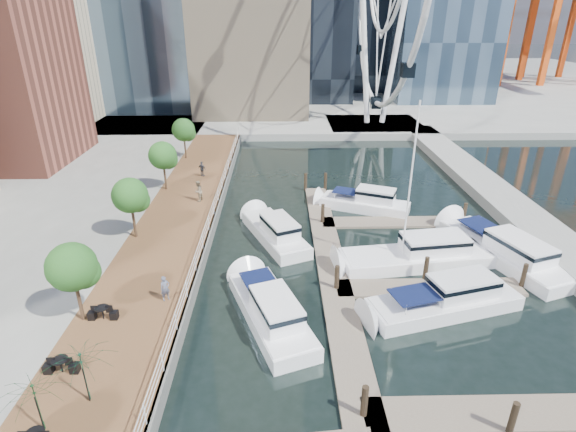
% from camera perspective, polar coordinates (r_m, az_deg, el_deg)
% --- Properties ---
extents(ground, '(520.00, 520.00, 0.00)m').
position_cam_1_polar(ground, '(23.02, 0.71, -20.62)').
color(ground, black).
rests_on(ground, ground).
extents(boardwalk, '(6.00, 60.00, 1.00)m').
position_cam_1_polar(boardwalk, '(36.03, -14.52, -2.46)').
color(boardwalk, brown).
rests_on(boardwalk, ground).
extents(seawall, '(0.25, 60.00, 1.00)m').
position_cam_1_polar(seawall, '(35.45, -9.80, -2.46)').
color(seawall, '#595954').
rests_on(seawall, ground).
extents(land_far, '(200.00, 114.00, 1.00)m').
position_cam_1_polar(land_far, '(119.33, -0.88, 16.73)').
color(land_far, gray).
rests_on(land_far, ground).
extents(breakwater, '(4.00, 60.00, 1.00)m').
position_cam_1_polar(breakwater, '(44.60, 26.46, 0.96)').
color(breakwater, gray).
rests_on(breakwater, ground).
extents(pier, '(14.00, 12.00, 1.00)m').
position_cam_1_polar(pier, '(71.58, 10.87, 11.18)').
color(pier, gray).
rests_on(pier, ground).
extents(railing, '(0.10, 60.00, 1.05)m').
position_cam_1_polar(railing, '(35.02, -10.08, -0.97)').
color(railing, white).
rests_on(railing, boardwalk).
extents(floating_docks, '(16.00, 34.00, 2.60)m').
position_cam_1_polar(floating_docks, '(31.81, 14.72, -6.29)').
color(floating_docks, '#6D6051').
rests_on(floating_docks, ground).
extents(street_trees, '(2.60, 42.60, 4.60)m').
position_cam_1_polar(street_trees, '(34.31, -19.43, 2.46)').
color(street_trees, '#3F2B1C').
rests_on(street_trees, ground).
extents(cafe_tables, '(2.50, 13.70, 0.74)m').
position_cam_1_polar(cafe_tables, '(22.85, -28.01, -19.87)').
color(cafe_tables, black).
rests_on(cafe_tables, ground).
extents(yacht_foreground, '(10.49, 5.31, 2.15)m').
position_cam_1_polar(yacht_foreground, '(29.05, 19.06, -11.27)').
color(yacht_foreground, white).
rests_on(yacht_foreground, ground).
extents(pedestrian_near, '(0.67, 0.63, 1.55)m').
position_cam_1_polar(pedestrian_near, '(27.20, -15.34, -8.85)').
color(pedestrian_near, '#52576D').
rests_on(pedestrian_near, boardwalk).
extents(pedestrian_mid, '(0.96, 1.09, 1.88)m').
position_cam_1_polar(pedestrian_mid, '(40.48, -11.35, 3.11)').
color(pedestrian_mid, '#85765C').
rests_on(pedestrian_mid, boardwalk).
extents(pedestrian_far, '(0.97, 0.78, 1.55)m').
position_cam_1_polar(pedestrian_far, '(46.94, -10.85, 5.90)').
color(pedestrian_far, '#363943').
rests_on(pedestrian_far, boardwalk).
extents(moored_yachts, '(23.00, 32.19, 11.50)m').
position_cam_1_polar(moored_yachts, '(32.64, 14.70, -6.45)').
color(moored_yachts, white).
rests_on(moored_yachts, ground).
extents(cafe_seating, '(5.22, 11.05, 2.66)m').
position_cam_1_polar(cafe_seating, '(20.66, -29.61, -22.41)').
color(cafe_seating, '#0E331D').
rests_on(cafe_seating, ground).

